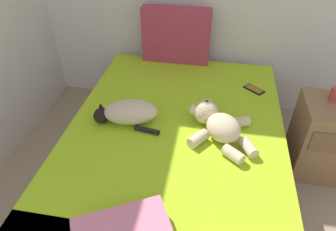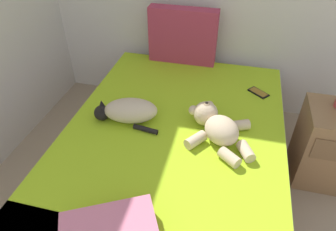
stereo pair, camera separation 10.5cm
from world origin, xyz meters
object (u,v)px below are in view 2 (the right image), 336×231
(bed, at_px, (173,160))
(patterned_cushion, at_px, (183,36))
(nightstand, at_px, (333,146))
(cell_phone, at_px, (258,93))
(teddy_bear, at_px, (217,126))
(cat, at_px, (128,111))

(bed, height_order, patterned_cushion, patterned_cushion)
(nightstand, bearing_deg, bed, -161.74)
(bed, relative_size, cell_phone, 12.61)
(cell_phone, bearing_deg, teddy_bear, -115.02)
(patterned_cushion, height_order, nightstand, patterned_cushion)
(patterned_cushion, xyz_separation_m, nightstand, (1.18, -0.59, -0.43))
(bed, distance_m, teddy_bear, 0.41)
(bed, distance_m, nightstand, 1.10)
(teddy_bear, xyz_separation_m, nightstand, (0.79, 0.30, -0.27))
(teddy_bear, bearing_deg, cat, 178.62)
(bed, relative_size, patterned_cushion, 3.63)
(teddy_bear, distance_m, cell_phone, 0.60)
(bed, xyz_separation_m, nightstand, (1.05, 0.35, 0.05))
(bed, relative_size, cat, 4.59)
(cell_phone, bearing_deg, bed, -131.44)
(cat, distance_m, teddy_bear, 0.57)
(bed, xyz_separation_m, teddy_bear, (0.26, 0.04, 0.31))
(cat, height_order, cell_phone, cat)
(bed, height_order, nightstand, nightstand)
(cell_phone, relative_size, nightstand, 0.28)
(bed, height_order, cell_phone, cell_phone)
(patterned_cushion, distance_m, cat, 0.91)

